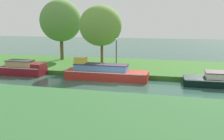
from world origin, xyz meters
TOP-DOWN VIEW (x-y plane):
  - ground_plane at (0.00, 0.00)m, footprint 120.00×120.00m
  - riverbank_far at (0.00, 7.00)m, footprint 72.00×10.00m
  - riverbank_near at (0.00, -9.00)m, footprint 72.00×10.00m
  - red_barge at (-1.48, 1.20)m, footprint 7.57×1.82m
  - maroon_cruiser at (-9.80, 1.20)m, footprint 4.44×1.78m
  - willow_tree_left at (-9.38, 9.10)m, footprint 5.36×4.04m
  - willow_tree_centre at (-3.08, 5.49)m, footprint 4.58×3.76m
  - lamp_post at (-1.00, 4.05)m, footprint 0.24×0.24m
  - mooring_post_near at (-2.68, 2.65)m, footprint 0.16×0.16m
  - mooring_post_far at (0.14, 2.65)m, footprint 0.17×0.17m

SIDE VIEW (x-z plane):
  - ground_plane at x=0.00m, z-range 0.00..0.00m
  - riverbank_far at x=0.00m, z-range 0.00..0.40m
  - riverbank_near at x=0.00m, z-range 0.00..0.40m
  - maroon_cruiser at x=-9.80m, z-range -0.10..1.35m
  - red_barge at x=-1.48m, z-range -0.37..1.68m
  - mooring_post_near at x=-2.68m, z-range 0.40..1.01m
  - mooring_post_far at x=0.14m, z-range 0.40..1.17m
  - lamp_post at x=-1.00m, z-range 0.79..3.97m
  - willow_tree_centre at x=-3.08m, z-range 1.50..8.02m
  - willow_tree_left at x=-9.38m, z-range 1.54..9.01m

